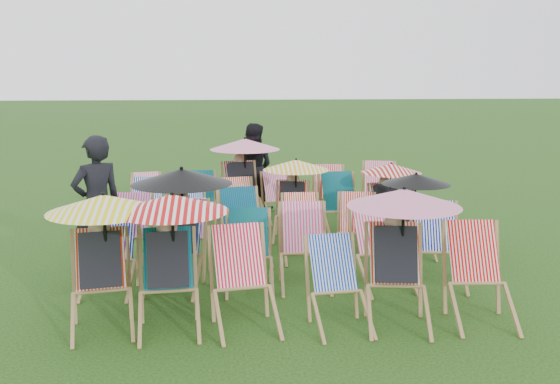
{
  "coord_description": "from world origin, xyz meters",
  "views": [
    {
      "loc": [
        -0.59,
        -8.33,
        2.6
      ],
      "look_at": [
        0.13,
        0.4,
        0.9
      ],
      "focal_mm": 40.0,
      "sensor_mm": 36.0,
      "label": 1
    }
  ],
  "objects": [
    {
      "name": "deckchair_6",
      "position": [
        -2.02,
        -1.06,
        0.47
      ],
      "size": [
        0.68,
        0.9,
        0.93
      ],
      "rotation": [
        0.0,
        0.0,
        -0.07
      ],
      "color": "#987646",
      "rests_on": "ground"
    },
    {
      "name": "deckchair_22",
      "position": [
        1.2,
        1.25,
        0.49
      ],
      "size": [
        0.73,
        0.96,
        0.98
      ],
      "rotation": [
        0.0,
        0.0,
        0.09
      ],
      "color": "#987646",
      "rests_on": "ground"
    },
    {
      "name": "deckchair_0",
      "position": [
        -1.9,
        -2.11,
        0.72
      ],
      "size": [
        1.15,
        1.25,
        1.37
      ],
      "rotation": [
        0.0,
        0.0,
        0.18
      ],
      "color": "#987646",
      "rests_on": "ground"
    },
    {
      "name": "deckchair_3",
      "position": [
        0.51,
        -2.33,
        0.45
      ],
      "size": [
        0.68,
        0.88,
        0.89
      ],
      "rotation": [
        0.0,
        0.0,
        0.12
      ],
      "color": "#987646",
      "rests_on": "ground"
    },
    {
      "name": "deckchair_7",
      "position": [
        -1.23,
        -0.95,
        0.77
      ],
      "size": [
        1.22,
        1.3,
        1.45
      ],
      "rotation": [
        0.0,
        0.0,
        -0.15
      ],
      "color": "#987646",
      "rests_on": "ground"
    },
    {
      "name": "deckchair_17",
      "position": [
        2.03,
        0.17,
        0.61
      ],
      "size": [
        0.98,
        1.02,
        1.17
      ],
      "rotation": [
        0.0,
        0.0,
        -0.01
      ],
      "color": "#987646",
      "rests_on": "ground"
    },
    {
      "name": "deckchair_24",
      "position": [
        -1.99,
        2.36,
        0.42
      ],
      "size": [
        0.69,
        0.86,
        0.85
      ],
      "rotation": [
        0.0,
        0.0,
        0.17
      ],
      "color": "#987646",
      "rests_on": "ground"
    },
    {
      "name": "deckchair_8",
      "position": [
        -0.37,
        -1.08,
        0.46
      ],
      "size": [
        0.62,
        0.86,
        0.92
      ],
      "rotation": [
        0.0,
        0.0,
        -0.02
      ],
      "color": "#987646",
      "rests_on": "ground"
    },
    {
      "name": "deckchair_26",
      "position": [
        -0.33,
        2.38,
        0.76
      ],
      "size": [
        1.22,
        1.33,
        1.45
      ],
      "rotation": [
        0.0,
        0.0,
        0.2
      ],
      "color": "#987646",
      "rests_on": "ground"
    },
    {
      "name": "deckchair_12",
      "position": [
        -1.99,
        -0.02,
        0.47
      ],
      "size": [
        0.73,
        0.93,
        0.93
      ],
      "rotation": [
        0.0,
        0.0,
        -0.13
      ],
      "color": "#987646",
      "rests_on": "ground"
    },
    {
      "name": "deckchair_14",
      "position": [
        -0.4,
        0.04,
        0.49
      ],
      "size": [
        0.81,
        1.0,
        0.97
      ],
      "rotation": [
        0.0,
        0.0,
        0.2
      ],
      "color": "#987646",
      "rests_on": "ground"
    },
    {
      "name": "person_left",
      "position": [
        -2.3,
        -0.3,
        0.9
      ],
      "size": [
        0.79,
        0.73,
        1.81
      ],
      "primitive_type": "imported",
      "rotation": [
        0.0,
        0.0,
        3.73
      ],
      "color": "black",
      "rests_on": "ground"
    },
    {
      "name": "deckchair_25",
      "position": [
        -1.09,
        2.4,
        0.43
      ],
      "size": [
        0.58,
        0.8,
        0.86
      ],
      "rotation": [
        0.0,
        0.0,
        0.01
      ],
      "color": "#987646",
      "rests_on": "ground"
    },
    {
      "name": "deckchair_21",
      "position": [
        0.4,
        1.22,
        0.65
      ],
      "size": [
        1.04,
        1.11,
        1.24
      ],
      "rotation": [
        0.0,
        0.0,
        -0.17
      ],
      "color": "#987646",
      "rests_on": "ground"
    },
    {
      "name": "deckchair_5",
      "position": [
        2.01,
        -2.3,
        0.5
      ],
      "size": [
        0.72,
        0.96,
        1.0
      ],
      "rotation": [
        0.0,
        0.0,
        -0.07
      ],
      "color": "#987646",
      "rests_on": "ground"
    },
    {
      "name": "deckchair_15",
      "position": [
        0.42,
        0.08,
        0.44
      ],
      "size": [
        0.58,
        0.82,
        0.88
      ],
      "rotation": [
        0.0,
        0.0,
        -0.0
      ],
      "color": "#987646",
      "rests_on": "ground"
    },
    {
      "name": "ground",
      "position": [
        0.0,
        0.0,
        0.0
      ],
      "size": [
        100.0,
        100.0,
        0.0
      ],
      "primitive_type": "plane",
      "color": "black",
      "rests_on": "ground"
    },
    {
      "name": "deckchair_4",
      "position": [
        1.15,
        -2.24,
        0.74
      ],
      "size": [
        1.19,
        1.26,
        1.41
      ],
      "rotation": [
        0.0,
        0.0,
        -0.13
      ],
      "color": "#987646",
      "rests_on": "ground"
    },
    {
      "name": "person_rear",
      "position": [
        -0.15,
        3.29,
        0.83
      ],
      "size": [
        0.96,
        0.85,
        1.65
      ],
      "primitive_type": "imported",
      "rotation": [
        0.0,
        0.0,
        2.81
      ],
      "color": "black",
      "rests_on": "ground"
    },
    {
      "name": "deckchair_27",
      "position": [
        0.29,
        2.38,
        0.42
      ],
      "size": [
        0.69,
        0.86,
        0.84
      ],
      "rotation": [
        0.0,
        0.0,
        0.2
      ],
      "color": "#987646",
      "rests_on": "ground"
    },
    {
      "name": "deckchair_1",
      "position": [
        -1.21,
        -2.17,
        0.72
      ],
      "size": [
        1.16,
        1.23,
        1.37
      ],
      "rotation": [
        0.0,
        0.0,
        0.09
      ],
      "color": "#987646",
      "rests_on": "ground"
    },
    {
      "name": "deckchair_28",
      "position": [
        1.17,
        2.38,
        0.47
      ],
      "size": [
        0.71,
        0.92,
        0.94
      ],
      "rotation": [
        0.0,
        0.0,
        -0.11
      ],
      "color": "#987646",
      "rests_on": "ground"
    },
    {
      "name": "deckchair_29",
      "position": [
        2.07,
        2.37,
        0.49
      ],
      "size": [
        0.82,
        1.02,
        0.99
      ],
      "rotation": [
        0.0,
        0.0,
        -0.2
      ],
      "color": "#987646",
      "rests_on": "ground"
    },
    {
      "name": "deckchair_18",
      "position": [
        -1.93,
        1.25,
        0.47
      ],
      "size": [
        0.72,
        0.93,
        0.94
      ],
      "rotation": [
        0.0,
        0.0,
        -0.12
      ],
      "color": "#987646",
      "rests_on": "ground"
    },
    {
      "name": "deckchair_20",
      "position": [
        -0.43,
        1.23,
        0.46
      ],
      "size": [
        0.74,
        0.93,
        0.92
      ],
      "rotation": [
        0.0,
        0.0,
        0.17
      ],
      "color": "#987646",
      "rests_on": "ground"
    },
    {
      "name": "deckchair_13",
      "position": [
        -1.12,
        -0.01,
        0.42
      ],
      "size": [
        0.57,
        0.79,
        0.84
      ],
      "rotation": [
        0.0,
        0.0,
        0.02
      ],
      "color": "#987646",
      "rests_on": "ground"
    },
    {
      "name": "deckchair_16",
      "position": [
        1.19,
        0.03,
        0.44
      ],
      "size": [
        0.71,
        0.9,
        0.88
      ],
      "rotation": [
        0.0,
        0.0,
        -0.17
      ],
      "color": "#987646",
      "rests_on": "ground"
    },
    {
      "name": "deckchair_23",
      "position": [
        1.97,
        1.24,
        0.61
      ],
      "size": [
        0.97,
        1.06,
        1.15
      ],
      "rotation": [
        0.0,
        0.0,
        0.18
      ],
      "color": "#987646",
      "rests_on": "ground"
    },
    {
      "name": "deckchair_9",
      "position": [
        0.31,
        -1.03,
        0.49
      ],
      "size": [
        0.67,
        0.92,
        0.97
      ],
      "rotation": [
        0.0,
        0.0,
        -0.03
      ],
      "color": "#987646",
      "rests_on": "ground"
    },
    {
      "name": "deckchair_19",
      "position": [
        -1.23,
        1.17,
        0.41
      ],
      "size": [
        0.55,
        0.77,
        0.83
      ],
      "rotation": [
        0.0,
        0.0,
        -0.0
      ],
      "color": "#987646",
      "rests_on": "ground"
    },
    {
      "name": "deckchair_11",
      "position": [
        1.96,
        -1.12,
        0.49
      ],
      "size": [
        0.76,
        0.98,
        0.97
      ],
      "rotation": [
        0.0,
        0.0,
        -0.14
      ],
      "color": "#987646",
      "rests_on": "ground"
    },
    {
      "name": "deckchair_10",
      "position": [
        1.26,
        -1.14,
        0.49
      ],
      "size": [
        0.77,
        0.99,
        0.99
      ],
      "rotation": [
        0.0,
        0.0,
        0.14
      ],
      "color": "#987646",
      "rests_on": "ground"
    },
    {
      "name": "deckchair_2",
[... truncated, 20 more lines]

